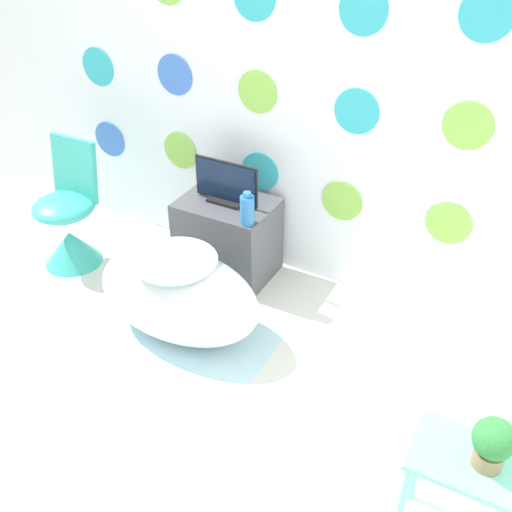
{
  "coord_description": "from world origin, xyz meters",
  "views": [
    {
      "loc": [
        1.58,
        -1.07,
        2.27
      ],
      "look_at": [
        0.51,
        0.9,
        0.75
      ],
      "focal_mm": 42.0,
      "sensor_mm": 36.0,
      "label": 1
    }
  ],
  "objects": [
    {
      "name": "chair",
      "position": [
        -1.05,
        1.24,
        0.27
      ],
      "size": [
        0.39,
        0.39,
        0.82
      ],
      "color": "#38B2A3",
      "rests_on": "ground_plane"
    },
    {
      "name": "side_table",
      "position": [
        1.65,
        0.46,
        0.41
      ],
      "size": [
        0.51,
        0.29,
        0.51
      ],
      "color": "#72D8B7",
      "rests_on": "ground_plane"
    },
    {
      "name": "rug",
      "position": [
        -0.0,
        0.92,
        0.0
      ],
      "size": [
        1.02,
        0.99,
        0.01
      ],
      "color": "silver",
      "rests_on": "ground_plane"
    },
    {
      "name": "potted_plant_left",
      "position": [
        1.65,
        0.46,
        0.62
      ],
      "size": [
        0.15,
        0.15,
        0.21
      ],
      "color": "#8C6B4C",
      "rests_on": "side_table"
    },
    {
      "name": "vase",
      "position": [
        0.14,
        1.47,
        0.6
      ],
      "size": [
        0.08,
        0.08,
        0.2
      ],
      "color": "#2D72B7",
      "rests_on": "tv_cabinet"
    },
    {
      "name": "ground_plane",
      "position": [
        0.0,
        0.0,
        0.0
      ],
      "size": [
        12.0,
        12.0,
        0.0
      ],
      "primitive_type": "plane",
      "color": "silver"
    },
    {
      "name": "tv",
      "position": [
        -0.09,
        1.63,
        0.63
      ],
      "size": [
        0.42,
        0.12,
        0.27
      ],
      "color": "black",
      "rests_on": "tv_cabinet"
    },
    {
      "name": "bathtub",
      "position": [
        -0.04,
        1.01,
        0.25
      ],
      "size": [
        0.97,
        0.55,
        0.5
      ],
      "color": "white",
      "rests_on": "ground_plane"
    },
    {
      "name": "tv_cabinet",
      "position": [
        -0.09,
        1.63,
        0.25
      ],
      "size": [
        0.57,
        0.42,
        0.51
      ],
      "color": "#4C4C51",
      "rests_on": "ground_plane"
    },
    {
      "name": "wall_back_dotted",
      "position": [
        -0.0,
        1.89,
        1.3
      ],
      "size": [
        5.16,
        0.05,
        2.6
      ],
      "color": "white",
      "rests_on": "ground_plane"
    }
  ]
}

